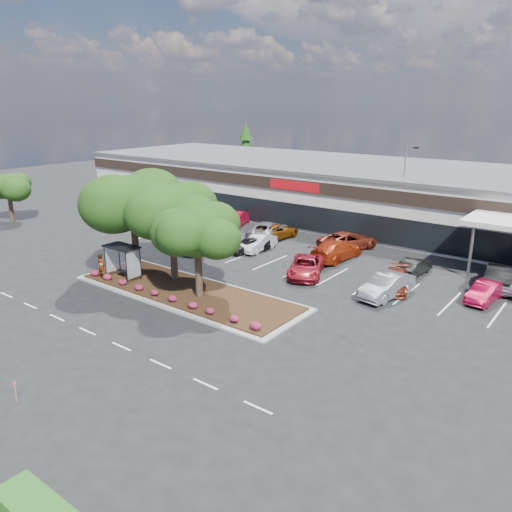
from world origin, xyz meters
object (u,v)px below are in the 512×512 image
Objects in this scene: survey_stake at (15,389)px; car_1 at (197,244)px; car_0 at (186,233)px; light_pole at (403,198)px.

survey_stake is 0.27× the size of car_1.
car_0 is at bearing 119.11° from survey_stake.
light_pole is 8.21× the size of survey_stake.
light_pole reaches higher than survey_stake.
car_0 is 1.20× the size of car_1.
car_0 is (-16.33, -13.72, -3.22)m from light_pole.
light_pole is at bearing 32.21° from car_1.
survey_stake is at bearing -83.16° from car_1.
survey_stake is at bearing -94.10° from light_pole.
car_0 is (-13.59, 24.41, 0.12)m from survey_stake.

